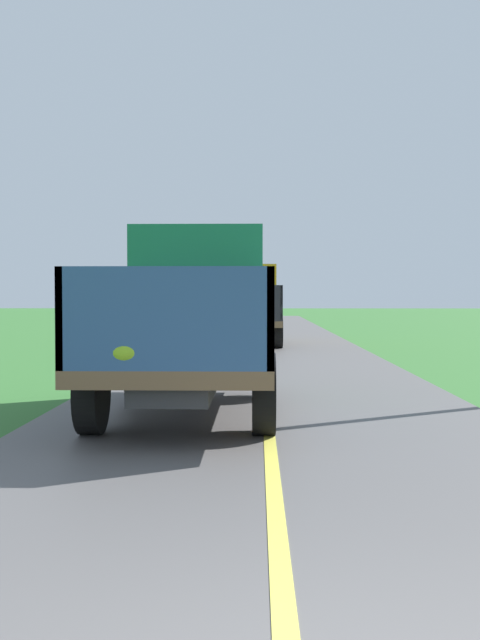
# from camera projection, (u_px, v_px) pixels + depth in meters

# --- Properties ---
(banana_truck_near) EXTENTS (2.38, 5.84, 2.80)m
(banana_truck_near) POSITION_uv_depth(u_px,v_px,m) (194.00, 315.00, 11.82)
(banana_truck_near) COLOR #2D2D30
(banana_truck_near) RESTS_ON road_surface
(banana_truck_far) EXTENTS (2.38, 5.81, 2.80)m
(banana_truck_far) POSITION_uv_depth(u_px,v_px,m) (246.00, 304.00, 26.98)
(banana_truck_far) COLOR #2D2D30
(banana_truck_far) RESTS_ON road_surface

